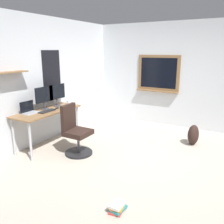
% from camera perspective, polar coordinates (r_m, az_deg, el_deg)
% --- Properties ---
extents(ground_plane, '(5.20, 5.20, 0.00)m').
position_cam_1_polar(ground_plane, '(4.26, 8.67, -12.45)').
color(ground_plane, '#ADA393').
rests_on(ground_plane, ground).
extents(wall_back, '(5.00, 0.30, 2.60)m').
position_cam_1_polar(wall_back, '(5.22, -16.79, 7.16)').
color(wall_back, silver).
rests_on(wall_back, ground).
extents(wall_right, '(0.22, 5.00, 2.60)m').
position_cam_1_polar(wall_right, '(6.19, 17.36, 8.19)').
color(wall_right, silver).
rests_on(wall_right, ground).
extents(desk, '(1.45, 0.56, 0.76)m').
position_cam_1_polar(desk, '(4.94, -15.15, -0.56)').
color(desk, olive).
rests_on(desk, ground).
extents(office_chair, '(0.52, 0.52, 0.95)m').
position_cam_1_polar(office_chair, '(4.56, -8.78, -5.01)').
color(office_chair, black).
rests_on(office_chair, ground).
extents(laptop, '(0.31, 0.21, 0.23)m').
position_cam_1_polar(laptop, '(4.79, -19.17, 0.37)').
color(laptop, '#ADAFB5').
rests_on(laptop, desk).
extents(monitor_primary, '(0.46, 0.17, 0.46)m').
position_cam_1_polar(monitor_primary, '(4.95, -15.86, 3.62)').
color(monitor_primary, '#38383D').
rests_on(monitor_primary, desk).
extents(monitor_secondary, '(0.46, 0.17, 0.46)m').
position_cam_1_polar(monitor_secondary, '(5.20, -13.02, 4.33)').
color(monitor_secondary, '#38383D').
rests_on(monitor_secondary, desk).
extents(keyboard, '(0.37, 0.13, 0.02)m').
position_cam_1_polar(keyboard, '(4.82, -15.24, 0.20)').
color(keyboard, black).
rests_on(keyboard, desk).
extents(computer_mouse, '(0.10, 0.06, 0.03)m').
position_cam_1_polar(computer_mouse, '(5.01, -12.99, 0.98)').
color(computer_mouse, '#262628').
rests_on(computer_mouse, desk).
extents(coffee_mug, '(0.08, 0.08, 0.09)m').
position_cam_1_polar(coffee_mug, '(5.34, -10.37, 2.28)').
color(coffee_mug, silver).
rests_on(coffee_mug, desk).
extents(backpack, '(0.32, 0.22, 0.42)m').
position_cam_1_polar(backpack, '(5.26, 18.85, -5.18)').
color(backpack, black).
rests_on(backpack, ground).
extents(book_stack_on_floor, '(0.24, 0.20, 0.11)m').
position_cam_1_polar(book_stack_on_floor, '(3.16, 1.28, -21.76)').
color(book_stack_on_floor, '#C63833').
rests_on(book_stack_on_floor, ground).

